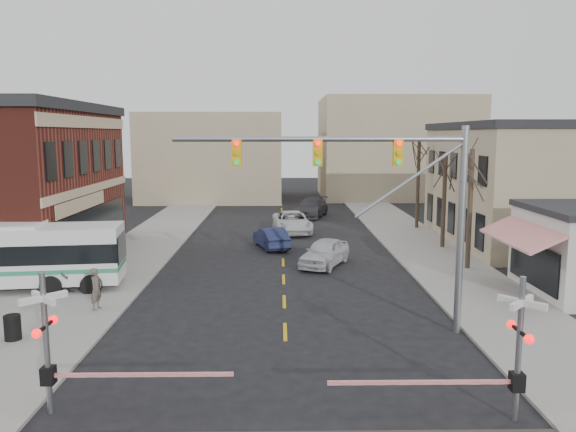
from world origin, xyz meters
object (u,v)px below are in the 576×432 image
object	(u,v)px
car_c	(292,222)
pedestrian_near	(96,289)
rr_crossing_east	(503,351)
pedestrian_far	(68,275)
rr_crossing_west	(62,345)
car_b	(271,238)
car_d	(311,208)
car_a	(324,252)
trash_bin	(13,327)
traffic_signal_mast	(384,185)

from	to	relation	value
car_c	pedestrian_near	world-z (taller)	pedestrian_near
rr_crossing_east	pedestrian_far	distance (m)	20.17
pedestrian_far	rr_crossing_west	bearing A→B (deg)	-101.06
car_b	pedestrian_far	xyz separation A→B (m)	(-9.55, -11.15, 0.29)
car_d	pedestrian_far	distance (m)	28.76
pedestrian_near	car_a	bearing A→B (deg)	-39.63
trash_bin	car_a	distance (m)	17.46
traffic_signal_mast	car_c	size ratio (longest dim) A/B	1.87
car_b	pedestrian_far	size ratio (longest dim) A/B	2.46
car_b	pedestrian_far	distance (m)	14.68
rr_crossing_east	trash_bin	bearing A→B (deg)	159.42
rr_crossing_west	car_b	bearing A→B (deg)	76.70
rr_crossing_west	car_b	size ratio (longest dim) A/B	1.29
traffic_signal_mast	pedestrian_far	size ratio (longest dim) A/B	6.24
traffic_signal_mast	car_a	world-z (taller)	traffic_signal_mast
trash_bin	car_c	world-z (taller)	car_c
rr_crossing_east	car_b	world-z (taller)	rr_crossing_east
pedestrian_near	trash_bin	bearing A→B (deg)	162.89
pedestrian_far	car_a	bearing A→B (deg)	-6.00
trash_bin	pedestrian_near	world-z (taller)	pedestrian_near
car_a	rr_crossing_east	bearing A→B (deg)	-54.90
traffic_signal_mast	car_d	size ratio (longest dim) A/B	1.86
pedestrian_far	car_d	bearing A→B (deg)	32.03
traffic_signal_mast	rr_crossing_west	bearing A→B (deg)	-147.92
trash_bin	pedestrian_near	bearing A→B (deg)	61.42
car_b	car_d	world-z (taller)	car_d
car_b	pedestrian_near	xyz separation A→B (m)	(-7.36, -13.74, 0.33)
pedestrian_far	trash_bin	bearing A→B (deg)	-118.83
car_b	pedestrian_far	world-z (taller)	pedestrian_far
trash_bin	traffic_signal_mast	bearing A→B (deg)	3.53
car_b	car_d	size ratio (longest dim) A/B	0.73
trash_bin	car_d	distance (m)	34.30
pedestrian_near	rr_crossing_west	bearing A→B (deg)	-155.96
rr_crossing_west	car_a	size ratio (longest dim) A/B	1.20
car_d	car_a	bearing A→B (deg)	-74.08
car_c	rr_crossing_east	bearing A→B (deg)	-86.35
rr_crossing_east	pedestrian_near	xyz separation A→B (m)	(-13.89, 9.54, -0.93)
pedestrian_near	rr_crossing_east	bearing A→B (deg)	-113.00
traffic_signal_mast	car_d	world-z (taller)	traffic_signal_mast
trash_bin	pedestrian_near	distance (m)	4.11
car_b	pedestrian_near	world-z (taller)	pedestrian_near
car_d	car_c	bearing A→B (deg)	-86.29
car_a	pedestrian_near	distance (m)	13.61
trash_bin	car_c	bearing A→B (deg)	65.11
rr_crossing_east	car_a	bearing A→B (deg)	100.36
trash_bin	car_b	bearing A→B (deg)	61.75
trash_bin	car_d	bearing A→B (deg)	68.06
car_a	car_d	size ratio (longest dim) A/B	0.79
rr_crossing_west	rr_crossing_east	world-z (taller)	same
traffic_signal_mast	car_c	xyz separation A→B (m)	(-2.97, 22.61, -4.97)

